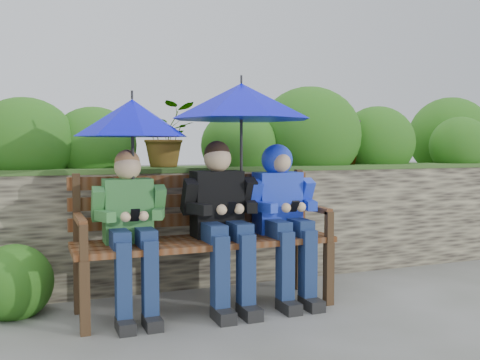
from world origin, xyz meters
name	(u,v)px	position (x,y,z in m)	size (l,w,h in m)	color
ground	(245,304)	(0.00, 0.00, 0.00)	(60.00, 60.00, 0.00)	#55564C
garden_backdrop	(190,201)	(0.03, 1.58, 0.65)	(8.00, 2.88, 1.84)	#312C27
park_bench	(203,230)	(-0.31, 0.07, 0.58)	(1.93, 0.56, 1.02)	#3F2B1A
boy_left	(130,223)	(-0.87, -0.02, 0.67)	(0.51, 0.59, 1.19)	#337533
boy_middle	(222,215)	(-0.20, -0.03, 0.70)	(0.56, 0.64, 1.25)	black
boy_right	(283,207)	(0.31, -0.01, 0.74)	(0.53, 0.65, 1.23)	#1331BE
umbrella_left	(132,118)	(-0.84, 0.01, 1.41)	(0.79, 0.79, 0.86)	#0003D4
umbrella_right	(241,102)	(-0.01, 0.05, 1.55)	(1.08, 1.08, 0.99)	#0003D4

